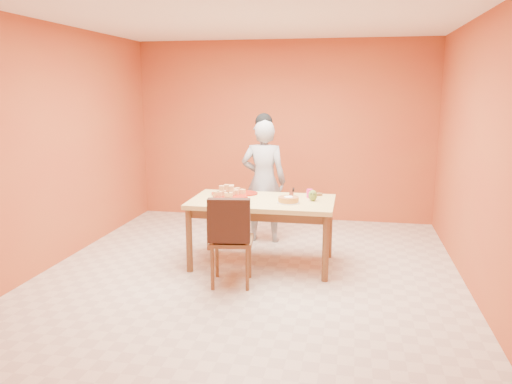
% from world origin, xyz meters
% --- Properties ---
extents(floor, '(5.00, 5.00, 0.00)m').
position_xyz_m(floor, '(0.00, 0.00, 0.00)').
color(floor, beige).
rests_on(floor, ground).
extents(ceiling, '(5.00, 5.00, 0.00)m').
position_xyz_m(ceiling, '(0.00, 0.00, 2.70)').
color(ceiling, white).
rests_on(ceiling, wall_back).
extents(wall_back, '(4.50, 0.00, 4.50)m').
position_xyz_m(wall_back, '(0.00, 2.50, 1.35)').
color(wall_back, '#B15428').
rests_on(wall_back, floor).
extents(wall_left, '(0.00, 5.00, 5.00)m').
position_xyz_m(wall_left, '(-2.25, 0.00, 1.35)').
color(wall_left, '#B15428').
rests_on(wall_left, floor).
extents(wall_right, '(0.00, 5.00, 5.00)m').
position_xyz_m(wall_right, '(2.25, 0.00, 1.35)').
color(wall_right, '#B15428').
rests_on(wall_right, floor).
extents(dining_table, '(1.60, 0.90, 0.76)m').
position_xyz_m(dining_table, '(0.08, 0.34, 0.67)').
color(dining_table, '#F3DD7F').
rests_on(dining_table, floor).
extents(dining_chair, '(0.49, 0.56, 0.95)m').
position_xyz_m(dining_chair, '(-0.13, -0.32, 0.49)').
color(dining_chair, brown).
rests_on(dining_chair, floor).
extents(pastry_pile, '(0.33, 0.33, 0.11)m').
position_xyz_m(pastry_pile, '(-0.33, 0.43, 0.84)').
color(pastry_pile, tan).
rests_on(pastry_pile, pastry_platter).
extents(person, '(0.59, 0.40, 1.60)m').
position_xyz_m(person, '(-0.07, 1.24, 0.80)').
color(person, '#949497').
rests_on(person, floor).
extents(pastry_platter, '(0.49, 0.49, 0.02)m').
position_xyz_m(pastry_platter, '(-0.33, 0.43, 0.77)').
color(pastry_platter, maroon).
rests_on(pastry_platter, dining_table).
extents(red_dinner_plate, '(0.34, 0.34, 0.02)m').
position_xyz_m(red_dinner_plate, '(-0.17, 0.60, 0.77)').
color(red_dinner_plate, maroon).
rests_on(red_dinner_plate, dining_table).
extents(white_cake_plate, '(0.25, 0.25, 0.01)m').
position_xyz_m(white_cake_plate, '(0.38, 0.24, 0.77)').
color(white_cake_plate, white).
rests_on(white_cake_plate, dining_table).
extents(sponge_cake, '(0.24, 0.24, 0.05)m').
position_xyz_m(sponge_cake, '(0.38, 0.24, 0.80)').
color(sponge_cake, gold).
rests_on(sponge_cake, white_cake_plate).
extents(cake_server, '(0.07, 0.26, 0.01)m').
position_xyz_m(cake_server, '(0.39, 0.42, 0.83)').
color(cake_server, silver).
rests_on(cake_server, sponge_cake).
extents(egg_ornament, '(0.12, 0.11, 0.12)m').
position_xyz_m(egg_ornament, '(0.64, 0.38, 0.82)').
color(egg_ornament, olive).
rests_on(egg_ornament, dining_table).
extents(magenta_glass, '(0.08, 0.08, 0.10)m').
position_xyz_m(magenta_glass, '(0.59, 0.55, 0.81)').
color(magenta_glass, '#D8207C').
rests_on(magenta_glass, dining_table).
extents(checker_tin, '(0.11, 0.11, 0.03)m').
position_xyz_m(checker_tin, '(0.68, 0.69, 0.77)').
color(checker_tin, '#39200F').
rests_on(checker_tin, dining_table).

